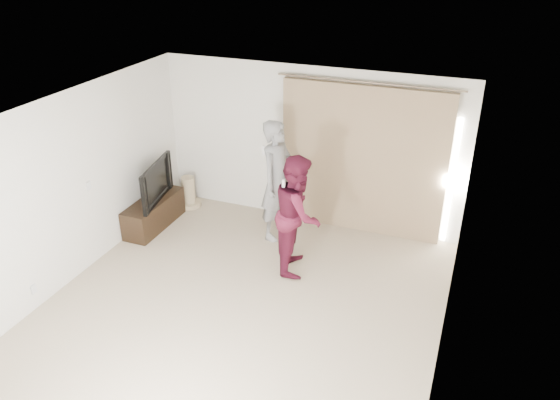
% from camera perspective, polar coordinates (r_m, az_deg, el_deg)
% --- Properties ---
extents(floor, '(5.50, 5.50, 0.00)m').
position_cam_1_polar(floor, '(7.25, -4.27, -11.47)').
color(floor, tan).
rests_on(floor, ground).
extents(wall_back, '(5.00, 0.04, 2.60)m').
position_cam_1_polar(wall_back, '(8.85, 3.03, 5.64)').
color(wall_back, silver).
rests_on(wall_back, ground).
extents(wall_left, '(0.04, 5.50, 2.60)m').
position_cam_1_polar(wall_left, '(7.85, -21.36, 0.91)').
color(wall_left, silver).
rests_on(wall_left, ground).
extents(ceiling, '(5.00, 5.50, 0.01)m').
position_cam_1_polar(ceiling, '(6.01, -5.11, 8.43)').
color(ceiling, white).
rests_on(ceiling, wall_back).
extents(curtain, '(2.80, 0.11, 2.46)m').
position_cam_1_polar(curtain, '(8.60, 8.66, 4.04)').
color(curtain, tan).
rests_on(curtain, ground).
extents(tv_console, '(0.43, 1.25, 0.48)m').
position_cam_1_polar(tv_console, '(9.24, -13.03, -1.33)').
color(tv_console, black).
rests_on(tv_console, ground).
extents(tv, '(0.36, 1.15, 0.66)m').
position_cam_1_polar(tv, '(8.99, -13.40, 1.87)').
color(tv, black).
rests_on(tv, tv_console).
extents(scratching_post, '(0.41, 0.41, 0.55)m').
position_cam_1_polar(scratching_post, '(9.80, -9.50, 0.60)').
color(scratching_post, tan).
rests_on(scratching_post, ground).
extents(person_man, '(0.59, 0.78, 1.93)m').
position_cam_1_polar(person_man, '(8.41, -0.26, 2.03)').
color(person_man, gray).
rests_on(person_man, ground).
extents(person_woman, '(0.84, 0.98, 1.74)m').
position_cam_1_polar(person_woman, '(7.64, 1.90, -1.45)').
color(person_woman, '#4F1226').
rests_on(person_woman, ground).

